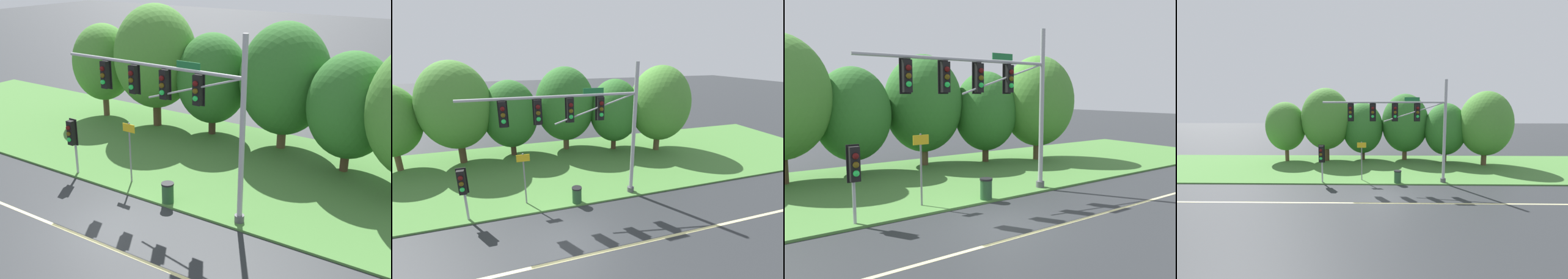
% 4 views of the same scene
% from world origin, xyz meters
% --- Properties ---
extents(ground_plane, '(160.00, 160.00, 0.00)m').
position_xyz_m(ground_plane, '(0.00, 0.00, 0.00)').
color(ground_plane, '#282B2D').
extents(lane_stripe, '(36.00, 0.16, 0.01)m').
position_xyz_m(lane_stripe, '(0.00, -1.20, 0.00)').
color(lane_stripe, beige).
rests_on(lane_stripe, ground).
extents(grass_verge, '(48.00, 11.50, 0.10)m').
position_xyz_m(grass_verge, '(0.00, 8.25, 0.05)').
color(grass_verge, '#477A38').
rests_on(grass_verge, ground).
extents(traffic_signal_mast, '(9.19, 0.49, 7.63)m').
position_xyz_m(traffic_signal_mast, '(1.57, 3.03, 4.87)').
color(traffic_signal_mast, '#9EA0A5').
rests_on(traffic_signal_mast, grass_verge).
extents(pedestrian_signal_near_kerb, '(0.46, 0.55, 2.85)m').
position_xyz_m(pedestrian_signal_near_kerb, '(-4.53, 2.72, 2.13)').
color(pedestrian_signal_near_kerb, '#9EA0A5').
rests_on(pedestrian_signal_near_kerb, grass_verge).
extents(route_sign_post, '(0.70, 0.08, 2.98)m').
position_xyz_m(route_sign_post, '(-1.59, 3.56, 1.96)').
color(route_sign_post, slate).
rests_on(route_sign_post, grass_verge).
extents(tree_nearest_road, '(4.05, 4.05, 6.19)m').
position_xyz_m(tree_nearest_road, '(-9.93, 10.80, 3.75)').
color(tree_nearest_road, brown).
rests_on(tree_nearest_road, grass_verge).
extents(tree_left_of_mast, '(5.12, 5.12, 7.63)m').
position_xyz_m(tree_left_of_mast, '(-5.74, 11.03, 4.51)').
color(tree_left_of_mast, '#4C3823').
rests_on(tree_left_of_mast, grass_verge).
extents(tree_behind_signpost, '(4.31, 4.31, 6.13)m').
position_xyz_m(tree_behind_signpost, '(-1.94, 11.56, 3.53)').
color(tree_behind_signpost, '#423021').
rests_on(tree_behind_signpost, grass_verge).
extents(tree_mid_verge, '(4.95, 4.95, 7.06)m').
position_xyz_m(tree_mid_verge, '(2.56, 11.69, 4.06)').
color(tree_mid_verge, brown).
rests_on(tree_mid_verge, grass_verge).
extents(tree_tall_centre, '(4.24, 4.24, 6.07)m').
position_xyz_m(tree_tall_centre, '(6.56, 10.46, 3.51)').
color(tree_tall_centre, '#4C3823').
rests_on(tree_tall_centre, grass_verge).
extents(tree_right_far, '(4.97, 4.97, 7.18)m').
position_xyz_m(tree_right_far, '(10.07, 9.15, 4.16)').
color(tree_right_far, brown).
rests_on(tree_right_far, grass_verge).
extents(trash_bin, '(0.56, 0.56, 0.93)m').
position_xyz_m(trash_bin, '(1.14, 2.80, 0.57)').
color(trash_bin, '#234C28').
rests_on(trash_bin, grass_verge).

